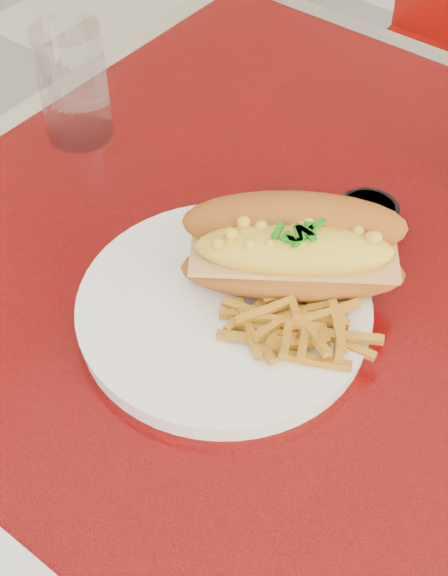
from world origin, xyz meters
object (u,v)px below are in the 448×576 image
Objects in this scene: dinner_plate at (224,310)px; fork at (288,323)px; sauce_cup_left at (367,218)px; water_tumbler at (73,84)px; mac_hoagie at (294,248)px.

dinner_plate is 0.06m from fork.
sauce_cup_left is 0.47× the size of water_tumbler.
dinner_plate is 2.18× the size of fork.
fork is at bearing -15.93° from water_tumbler.
water_tumbler reaches higher than dinner_plate.
fork is 2.28× the size of sauce_cup_left.
water_tumbler reaches higher than fork.
mac_hoagie reaches higher than dinner_plate.
sauce_cup_left is at bearing 76.78° from dinner_plate.
mac_hoagie is 0.12m from sauce_cup_left.
fork is at bearing 15.62° from dinner_plate.
water_tumbler is (-0.33, 0.05, 0.01)m from mac_hoagie.
fork is (0.03, -0.05, -0.04)m from mac_hoagie.
water_tumbler is at bearing 47.72° from fork.
mac_hoagie is at bearing 4.82° from fork.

